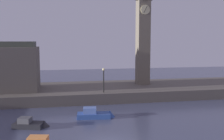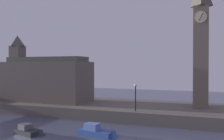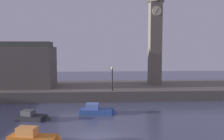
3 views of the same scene
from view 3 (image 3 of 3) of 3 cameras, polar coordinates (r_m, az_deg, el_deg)
The scene contains 8 objects.
ground_plane at distance 21.10m, azimuth -3.45°, elevation -15.94°, with size 120.00×120.00×0.00m, color #474C66.
far_embankment at distance 40.27m, azimuth -3.41°, elevation -4.66°, with size 70.00×12.00×1.50m, color #5B544C.
clock_tower at distance 42.03m, azimuth 10.01°, elevation 9.18°, with size 2.17×2.22×17.60m.
parliament_hall at distance 41.70m, azimuth -23.41°, elevation 1.18°, with size 13.94×6.31×10.80m.
streetlamp at distance 35.10m, azimuth 0.06°, elevation -1.29°, with size 0.36×0.36×3.42m.
boat_patrol_orange at distance 20.89m, azimuth -16.88°, elevation -14.97°, with size 4.64×2.11×1.49m.
boat_tour_blue at distance 28.81m, azimuth -2.70°, elevation -9.35°, with size 4.58×1.99×1.37m.
boat_barge_dark at distance 27.59m, azimuth -17.39°, elevation -10.32°, with size 3.91×2.25×1.14m.
Camera 3 is at (0.08, -19.69, 7.57)m, focal length 39.31 mm.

